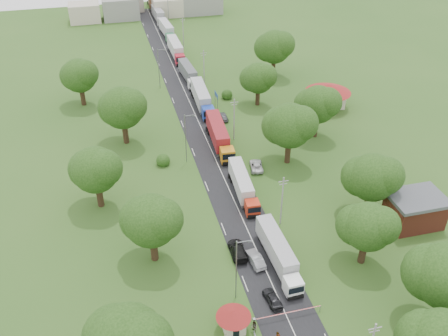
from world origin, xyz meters
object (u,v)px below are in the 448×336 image
object	(u,v)px
truck_0	(278,253)
car_lane_mid	(255,259)
info_sign	(216,97)
boom_barrier	(278,315)
car_lane_front	(273,298)
guard_booth	(234,318)

from	to	relation	value
truck_0	car_lane_mid	bearing A→B (deg)	163.88
info_sign	car_lane_mid	xyz separation A→B (m)	(-6.20, -49.42, -2.26)
boom_barrier	car_lane_front	bearing A→B (deg)	83.14
truck_0	car_lane_front	world-z (taller)	truck_0
info_sign	car_lane_front	xyz separation A→B (m)	(-6.20, -57.03, -2.32)
car_lane_mid	info_sign	bearing A→B (deg)	-103.82
boom_barrier	info_sign	world-z (taller)	info_sign
car_lane_front	car_lane_mid	bearing A→B (deg)	-95.63
guard_booth	truck_0	xyz separation A→B (m)	(9.30, 9.68, -0.11)
car_lane_front	car_lane_mid	xyz separation A→B (m)	(0.00, 7.61, 0.06)
car_lane_front	truck_0	bearing A→B (deg)	-120.45
info_sign	car_lane_front	size ratio (longest dim) A/B	1.03
info_sign	truck_0	xyz separation A→B (m)	(-3.10, -50.32, -0.95)
boom_barrier	truck_0	bearing A→B (deg)	70.33
truck_0	car_lane_mid	distance (m)	3.49
truck_0	car_lane_front	xyz separation A→B (m)	(-3.10, -6.71, -1.37)
guard_booth	car_lane_mid	size ratio (longest dim) A/B	0.98
guard_booth	car_lane_mid	bearing A→B (deg)	59.63
guard_booth	car_lane_front	distance (m)	7.03
guard_booth	car_lane_mid	distance (m)	12.34
guard_booth	truck_0	size ratio (longest dim) A/B	0.32
boom_barrier	truck_0	world-z (taller)	truck_0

